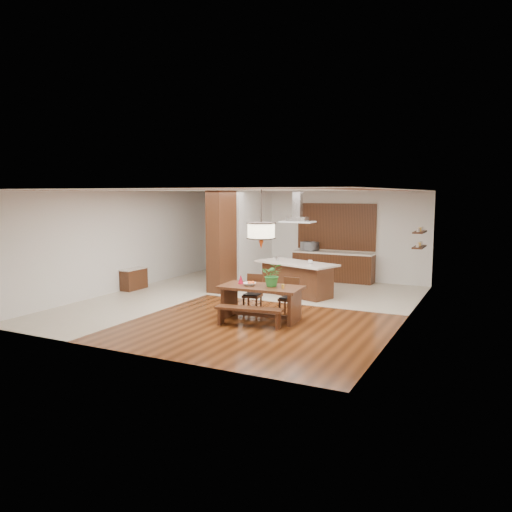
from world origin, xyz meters
The scene contains 25 objects.
room_shell centered at (0.00, 0.00, 2.06)m, with size 9.00×9.04×2.92m.
tile_hallway centered at (-2.75, 0.00, 0.01)m, with size 2.50×9.00×0.01m, color beige.
tile_kitchen centered at (1.25, 2.50, 0.01)m, with size 5.50×4.00×0.01m, color beige.
soffit_band centered at (0.00, 0.00, 2.88)m, with size 8.00×9.00×0.02m, color #431C10.
partition_pier centered at (-1.40, 1.20, 1.45)m, with size 0.45×1.00×2.90m, color black.
partition_stub centered at (-1.40, 3.30, 1.45)m, with size 0.18×2.40×2.90m, color silver.
hallway_console centered at (-3.81, 0.20, 0.32)m, with size 0.37×0.88×0.63m, color black.
hallway_doorway centered at (-2.70, 4.40, 1.05)m, with size 1.10×0.20×2.10m, color black.
rear_counter centered at (1.00, 4.20, 0.48)m, with size 2.60×0.62×0.95m.
kitchen_window centered at (1.00, 4.46, 1.75)m, with size 2.60×0.08×1.50m, color brown.
shelf_lower centered at (3.87, 2.60, 1.40)m, with size 0.26×0.90×0.04m, color black.
shelf_upper centered at (3.87, 2.60, 1.80)m, with size 0.26×0.90×0.04m, color black.
dining_table centered at (1.07, -1.30, 0.56)m, with size 1.87×1.01×0.76m.
dining_bench centered at (1.10, -1.96, 0.21)m, with size 1.47×0.32×0.41m, color black, non-canonical shape.
dining_chair_left centered at (0.58, -0.76, 0.45)m, with size 0.40×0.40×0.90m, color black, non-canonical shape.
dining_chair_right centered at (1.49, -0.71, 0.44)m, with size 0.39×0.39×0.88m, color black, non-canonical shape.
pendant_lantern centered at (1.07, -1.30, 2.25)m, with size 0.64×0.64×1.31m, color #FFF0C3, non-canonical shape.
foliage_plant centered at (1.32, -1.23, 1.03)m, with size 0.48×0.41×0.53m, color #25712A.
fruit_bowl centered at (0.81, -1.36, 0.80)m, with size 0.28×0.28×0.07m, color beige.
napkin_cone centered at (0.52, -1.24, 0.86)m, with size 0.13×0.13×0.21m, color maroon.
gold_ornament centered at (1.62, -1.35, 0.81)m, with size 0.07×0.07×0.09m, color gold.
kitchen_island centered at (0.81, 1.52, 0.48)m, with size 2.47×1.68×0.94m.
range_hood centered at (0.81, 1.52, 2.46)m, with size 0.90×0.55×0.87m, color silver, non-canonical shape.
island_cup centered at (1.24, 1.38, 0.99)m, with size 0.13×0.13×0.10m, color white.
microwave centered at (0.17, 4.22, 1.09)m, with size 0.52×0.35×0.29m, color silver.
Camera 1 is at (5.82, -11.16, 2.81)m, focal length 35.00 mm.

